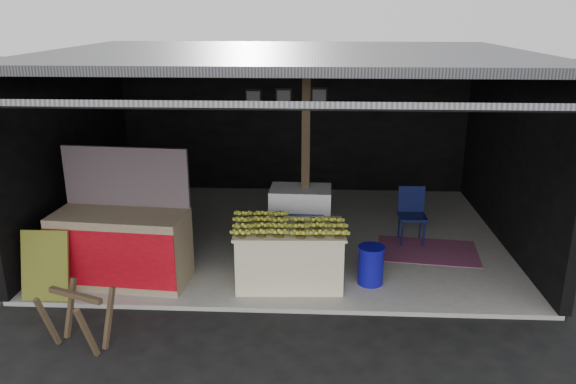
# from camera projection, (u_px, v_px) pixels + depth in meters

# --- Properties ---
(ground) EXTENTS (80.00, 80.00, 0.00)m
(ground) POSITION_uv_depth(u_px,v_px,m) (277.00, 313.00, 6.98)
(ground) COLOR black
(ground) RESTS_ON ground
(concrete_slab) EXTENTS (7.00, 5.00, 0.06)m
(concrete_slab) POSITION_uv_depth(u_px,v_px,m) (288.00, 235.00, 9.35)
(concrete_slab) COLOR gray
(concrete_slab) RESTS_ON ground
(shophouse) EXTENTS (7.40, 7.29, 3.02)m
(shophouse) POSITION_uv_depth(u_px,v_px,m) (289.00, 108.00, 9.01)
(shophouse) COLOR black
(shophouse) RESTS_ON ground
(banana_table) EXTENTS (1.49, 0.96, 0.80)m
(banana_table) POSITION_uv_depth(u_px,v_px,m) (289.00, 255.00, 7.53)
(banana_table) COLOR white
(banana_table) RESTS_ON concrete_slab
(banana_pile) EXTENTS (1.37, 0.86, 0.16)m
(banana_pile) POSITION_uv_depth(u_px,v_px,m) (289.00, 222.00, 7.38)
(banana_pile) COLOR yellow
(banana_pile) RESTS_ON banana_table
(white_crate) EXTENTS (0.93, 0.65, 1.01)m
(white_crate) POSITION_uv_depth(u_px,v_px,m) (300.00, 220.00, 8.51)
(white_crate) COLOR white
(white_crate) RESTS_ON concrete_slab
(neighbor_stall) EXTENTS (1.81, 0.93, 1.80)m
(neighbor_stall) POSITION_uv_depth(u_px,v_px,m) (122.00, 244.00, 7.53)
(neighbor_stall) COLOR #998466
(neighbor_stall) RESTS_ON concrete_slab
(green_signboard) EXTENTS (0.60, 0.26, 0.89)m
(green_signboard) POSITION_uv_depth(u_px,v_px,m) (45.00, 266.00, 7.10)
(green_signboard) COLOR black
(green_signboard) RESTS_ON concrete_slab
(sawhorse) EXTENTS (0.78, 0.77, 0.68)m
(sawhorse) POSITION_uv_depth(u_px,v_px,m) (78.00, 313.00, 6.14)
(sawhorse) COLOR #493824
(sawhorse) RESTS_ON ground
(water_barrel) EXTENTS (0.34, 0.34, 0.51)m
(water_barrel) POSITION_uv_depth(u_px,v_px,m) (371.00, 266.00, 7.55)
(water_barrel) COLOR #0D0C8A
(water_barrel) RESTS_ON concrete_slab
(plastic_chair) EXTENTS (0.42, 0.42, 0.89)m
(plastic_chair) POSITION_uv_depth(u_px,v_px,m) (412.00, 210.00, 8.89)
(plastic_chair) COLOR #0B113E
(plastic_chair) RESTS_ON concrete_slab
(magenta_rug) EXTENTS (1.61, 1.17, 0.01)m
(magenta_rug) POSITION_uv_depth(u_px,v_px,m) (428.00, 251.00, 8.63)
(magenta_rug) COLOR #6E1857
(magenta_rug) RESTS_ON concrete_slab
(picture_frames) EXTENTS (1.62, 0.04, 0.46)m
(picture_frames) POSITION_uv_depth(u_px,v_px,m) (285.00, 99.00, 11.05)
(picture_frames) COLOR black
(picture_frames) RESTS_ON shophouse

